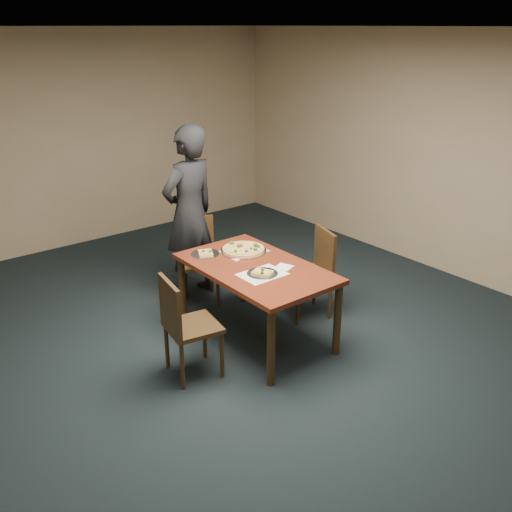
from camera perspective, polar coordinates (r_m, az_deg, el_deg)
ground at (r=5.19m, az=1.42°, el=-10.75°), size 8.00×8.00×0.00m
room_shell at (r=4.49m, az=1.63°, el=8.23°), size 8.00×8.00×8.00m
dining_table at (r=5.30m, az=0.00°, el=-1.92°), size 0.90×1.50×0.75m
chair_far at (r=6.19m, az=-5.98°, el=0.17°), size 0.56×0.56×0.91m
chair_left at (r=4.82m, az=-7.22°, el=-6.56°), size 0.48×0.48×0.91m
chair_right at (r=5.86m, az=5.85°, el=-1.13°), size 0.53×0.53×0.91m
diner at (r=6.16m, az=-6.67°, el=4.28°), size 0.75×0.56×1.89m
placemat_main at (r=5.60m, az=-1.26°, el=0.49°), size 0.42×0.32×0.00m
placemat_near at (r=5.09m, az=0.64°, el=-1.83°), size 0.40×0.30×0.00m
pizza_pan at (r=5.59m, az=-1.25°, el=0.69°), size 0.45×0.45×0.07m
slice_plate_near at (r=5.08m, az=0.64°, el=-1.70°), size 0.28×0.28×0.06m
slice_plate_far at (r=5.54m, az=-5.07°, el=0.27°), size 0.28×0.28×0.05m
napkin at (r=5.24m, az=2.81°, el=-1.11°), size 0.18×0.18×0.01m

